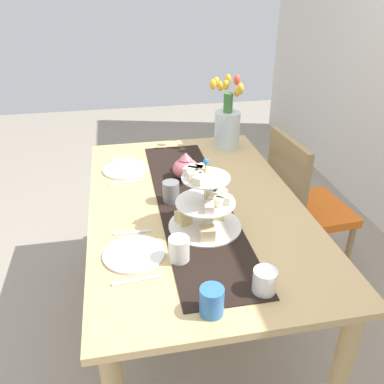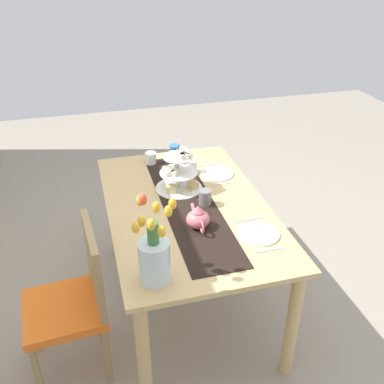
{
  "view_description": "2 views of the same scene",
  "coord_description": "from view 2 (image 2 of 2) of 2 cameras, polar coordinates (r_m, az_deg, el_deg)",
  "views": [
    {
      "loc": [
        1.56,
        -0.31,
        1.71
      ],
      "look_at": [
        -0.05,
        -0.01,
        0.8
      ],
      "focal_mm": 37.98,
      "sensor_mm": 36.0,
      "label": 1
    },
    {
      "loc": [
        -2.16,
        0.55,
        2.15
      ],
      "look_at": [
        0.09,
        -0.06,
        0.8
      ],
      "focal_mm": 40.53,
      "sensor_mm": 36.0,
      "label": 2
    }
  ],
  "objects": [
    {
      "name": "chair_left",
      "position": [
        2.46,
        -15.04,
        -13.17
      ],
      "size": [
        0.45,
        0.45,
        0.91
      ],
      "color": "#9C8254",
      "rests_on": "ground_plane"
    },
    {
      "name": "dining_table",
      "position": [
        2.68,
        -0.69,
        -3.7
      ],
      "size": [
        1.54,
        0.95,
        0.77
      ],
      "color": "tan",
      "rests_on": "ground_plane"
    },
    {
      "name": "tiered_cake_stand",
      "position": [
        2.74,
        -1.75,
        2.42
      ],
      "size": [
        0.3,
        0.3,
        0.3
      ],
      "color": "beige",
      "rests_on": "table_runner"
    },
    {
      "name": "dinner_plate_right",
      "position": [
        2.97,
        3.27,
        2.48
      ],
      "size": [
        0.23,
        0.23,
        0.01
      ],
      "primitive_type": "cylinder",
      "color": "white",
      "rests_on": "dining_table"
    },
    {
      "name": "mug_orange",
      "position": [
        3.18,
        -2.28,
        5.38
      ],
      "size": [
        0.08,
        0.08,
        0.09
      ],
      "primitive_type": "cylinder",
      "color": "#3370B7",
      "rests_on": "dining_table"
    },
    {
      "name": "tulip_vase",
      "position": [
        1.99,
        -5.01,
        -8.23
      ],
      "size": [
        0.24,
        0.21,
        0.44
      ],
      "color": "silver",
      "rests_on": "dining_table"
    },
    {
      "name": "dinner_plate_left",
      "position": [
        2.39,
        8.71,
        -5.43
      ],
      "size": [
        0.23,
        0.23,
        0.01
      ],
      "primitive_type": "cylinder",
      "color": "white",
      "rests_on": "dining_table"
    },
    {
      "name": "fork_right",
      "position": [
        2.85,
        4.17,
        1.14
      ],
      "size": [
        0.02,
        0.15,
        0.01
      ],
      "primitive_type": "cube",
      "rotation": [
        0.0,
        0.0,
        -0.01
      ],
      "color": "silver",
      "rests_on": "dining_table"
    },
    {
      "name": "cream_jug",
      "position": [
        3.1,
        -5.48,
        4.44
      ],
      "size": [
        0.08,
        0.08,
        0.08
      ],
      "primitive_type": "cylinder",
      "color": "white",
      "rests_on": "dining_table"
    },
    {
      "name": "knife_right",
      "position": [
        3.09,
        2.45,
        3.65
      ],
      "size": [
        0.03,
        0.17,
        0.01
      ],
      "primitive_type": "cube",
      "rotation": [
        0.0,
        0.0,
        0.08
      ],
      "color": "silver",
      "rests_on": "dining_table"
    },
    {
      "name": "table_runner",
      "position": [
        2.62,
        -0.44,
        -1.6
      ],
      "size": [
        1.32,
        0.31,
        0.0
      ],
      "primitive_type": "cube",
      "color": "black",
      "rests_on": "dining_table"
    },
    {
      "name": "mug_white_text",
      "position": [
        2.96,
        -0.02,
        3.37
      ],
      "size": [
        0.08,
        0.08,
        0.09
      ],
      "primitive_type": "cylinder",
      "color": "white",
      "rests_on": "dining_table"
    },
    {
      "name": "knife_left",
      "position": [
        2.5,
        7.43,
        -3.62
      ],
      "size": [
        0.02,
        0.17,
        0.01
      ],
      "primitive_type": "cube",
      "rotation": [
        0.0,
        0.0,
        0.06
      ],
      "color": "silver",
      "rests_on": "dining_table"
    },
    {
      "name": "mug_grey",
      "position": [
        2.59,
        1.73,
        -0.71
      ],
      "size": [
        0.08,
        0.08,
        0.09
      ],
      "primitive_type": "cylinder",
      "color": "slate",
      "rests_on": "table_runner"
    },
    {
      "name": "ground_plane",
      "position": [
        3.09,
        -0.62,
        -13.93
      ],
      "size": [
        8.0,
        8.0,
        0.0
      ],
      "primitive_type": "plane",
      "color": "gray"
    },
    {
      "name": "teapot",
      "position": [
        2.38,
        0.79,
        -3.51
      ],
      "size": [
        0.24,
        0.13,
        0.14
      ],
      "color": "#D66B75",
      "rests_on": "table_runner"
    },
    {
      "name": "fork_left",
      "position": [
        2.28,
        10.12,
        -7.5
      ],
      "size": [
        0.02,
        0.15,
        0.01
      ],
      "primitive_type": "cube",
      "rotation": [
        0.0,
        0.0,
        -0.02
      ],
      "color": "silver",
      "rests_on": "dining_table"
    }
  ]
}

